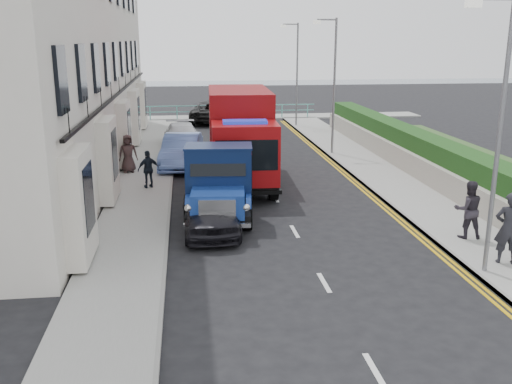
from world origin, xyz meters
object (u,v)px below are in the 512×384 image
(lamp_mid, at_px, (332,79))
(lamp_far, at_px, (295,69))
(red_lorry, at_px, (240,134))
(parked_car_front, at_px, (210,208))
(pedestrian_east_near, at_px, (509,228))
(lamp_near, at_px, (496,123))
(bedford_lorry, at_px, (219,187))

(lamp_mid, xyz_separation_m, lamp_far, (0.00, 10.00, 0.00))
(red_lorry, xyz_separation_m, parked_car_front, (-1.59, -6.28, -1.33))
(parked_car_front, bearing_deg, pedestrian_east_near, -28.46)
(red_lorry, distance_m, pedestrian_east_near, 12.13)
(lamp_mid, height_order, parked_car_front, lamp_mid)
(lamp_near, relative_size, lamp_mid, 1.00)
(bedford_lorry, relative_size, parked_car_front, 1.31)
(red_lorry, bearing_deg, lamp_far, 72.98)
(lamp_near, distance_m, lamp_far, 26.00)
(lamp_mid, distance_m, red_lorry, 7.64)
(lamp_near, xyz_separation_m, lamp_far, (0.00, 26.00, 0.00))
(parked_car_front, relative_size, pedestrian_east_near, 2.18)
(lamp_far, distance_m, bedford_lorry, 21.75)
(pedestrian_east_near, bearing_deg, bedford_lorry, -16.04)
(red_lorry, xyz_separation_m, pedestrian_east_near, (6.19, -10.38, -0.96))
(lamp_mid, distance_m, pedestrian_east_near, 15.87)
(bedford_lorry, distance_m, parked_car_front, 1.07)
(lamp_near, bearing_deg, lamp_mid, 90.00)
(parked_car_front, bearing_deg, lamp_near, -34.13)
(lamp_near, xyz_separation_m, parked_car_front, (-6.86, 4.53, -3.26))
(lamp_near, xyz_separation_m, red_lorry, (-5.26, 10.81, -1.93))
(lamp_near, relative_size, pedestrian_east_near, 3.54)
(red_lorry, bearing_deg, lamp_mid, 46.71)
(lamp_near, distance_m, bedford_lorry, 8.92)
(lamp_mid, distance_m, lamp_far, 10.00)
(lamp_mid, bearing_deg, lamp_far, 90.00)
(lamp_mid, height_order, pedestrian_east_near, lamp_mid)
(red_lorry, bearing_deg, lamp_near, -61.95)
(bedford_lorry, bearing_deg, red_lorry, 82.25)
(bedford_lorry, height_order, pedestrian_east_near, bedford_lorry)
(lamp_mid, xyz_separation_m, red_lorry, (-5.26, -5.19, -1.93))
(lamp_far, relative_size, bedford_lorry, 1.24)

